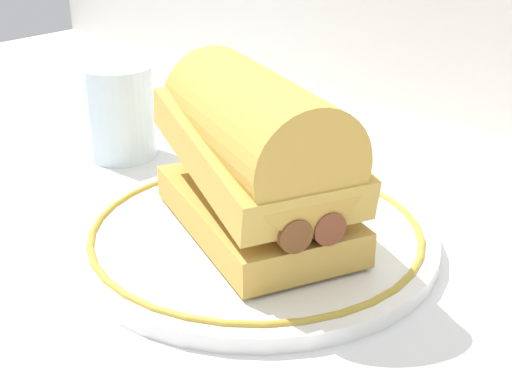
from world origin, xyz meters
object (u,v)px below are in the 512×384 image
object	(u,v)px
plate	(256,236)
salt_shaker	(231,99)
drinking_glass	(120,118)
sausage_sandwich	(256,154)

from	to	relation	value
plate	salt_shaker	distance (m)	0.26
drinking_glass	plate	bearing A→B (deg)	-11.78
plate	drinking_glass	world-z (taller)	drinking_glass
plate	salt_shaker	bearing A→B (deg)	138.56
plate	salt_shaker	size ratio (longest dim) A/B	3.47
salt_shaker	drinking_glass	bearing A→B (deg)	-106.28
plate	salt_shaker	xyz separation A→B (m)	(-0.19, 0.17, 0.03)
sausage_sandwich	salt_shaker	bearing A→B (deg)	161.35
drinking_glass	salt_shaker	xyz separation A→B (m)	(0.04, 0.12, -0.00)
plate	sausage_sandwich	xyz separation A→B (m)	(0.00, 0.00, 0.07)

